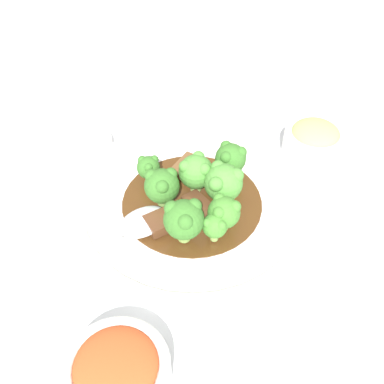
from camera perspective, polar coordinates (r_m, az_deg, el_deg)
The scene contains 19 objects.
ground_plane at distance 0.64m, azimuth 0.00°, elevation -2.16°, with size 4.00×4.00×0.00m, color silver.
main_plate at distance 0.63m, azimuth 0.00°, elevation -1.54°, with size 0.31×0.31×0.02m.
beef_strip_0 at distance 0.66m, azimuth -0.53°, elevation 3.20°, with size 0.05×0.04×0.01m.
beef_strip_1 at distance 0.59m, azimuth -2.71°, elevation -3.13°, with size 0.08×0.06×0.02m.
beef_strip_2 at distance 0.61m, azimuth 1.20°, elevation -1.90°, with size 0.04×0.06×0.01m.
broccoli_floret_0 at distance 0.57m, azimuth 4.07°, elevation -2.55°, with size 0.04×0.04×0.05m.
broccoli_floret_1 at distance 0.60m, azimuth -3.85°, elevation 0.84°, with size 0.05×0.05×0.06m.
broccoli_floret_2 at distance 0.63m, azimuth 3.10°, elevation 2.30°, with size 0.03×0.03×0.04m.
broccoli_floret_3 at distance 0.64m, azimuth 4.92°, elevation 4.32°, with size 0.04×0.04×0.05m.
broccoli_floret_4 at distance 0.64m, azimuth -5.54°, elevation 3.19°, with size 0.03×0.03×0.04m.
broccoli_floret_5 at distance 0.61m, azimuth 0.51°, elevation 2.66°, with size 0.05×0.05×0.06m.
broccoli_floret_6 at distance 0.60m, azimuth 4.02°, elevation 1.26°, with size 0.05×0.05×0.06m.
broccoli_floret_7 at distance 0.55m, azimuth -1.05°, elevation -3.46°, with size 0.05×0.05×0.06m.
broccoli_floret_8 at distance 0.56m, azimuth 2.92°, elevation -4.27°, with size 0.03×0.03×0.04m.
serving_spoon at distance 0.59m, azimuth -7.20°, elevation -4.35°, with size 0.20×0.09×0.01m.
side_bowl_kimchi at distance 0.49m, azimuth -9.49°, elevation -21.45°, with size 0.11×0.11×0.05m.
side_bowl_appetizer at distance 0.73m, azimuth 15.21°, elevation 6.36°, with size 0.09×0.09×0.06m.
sauce_dish at distance 0.75m, azimuth -13.15°, elevation 6.17°, with size 0.08×0.08×0.01m.
paper_napkin at distance 0.82m, azimuth -5.90°, elevation 10.25°, with size 0.15×0.11×0.01m.
Camera 1 is at (0.36, 0.24, 0.47)m, focal length 42.00 mm.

